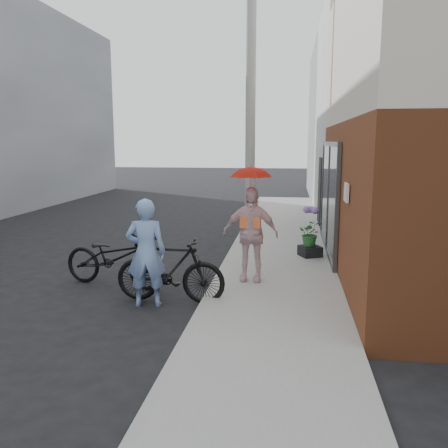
% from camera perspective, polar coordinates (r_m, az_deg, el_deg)
% --- Properties ---
extents(ground, '(80.00, 80.00, 0.00)m').
position_cam_1_polar(ground, '(8.39, -8.12, -8.51)').
color(ground, black).
rests_on(ground, ground).
extents(sidewalk, '(2.20, 24.00, 0.12)m').
position_cam_1_polar(sidewalk, '(9.98, 6.84, -5.12)').
color(sidewalk, '#989993').
rests_on(sidewalk, ground).
extents(curb, '(0.12, 24.00, 0.12)m').
position_cam_1_polar(curb, '(10.07, 0.20, -4.92)').
color(curb, '#9E9E99').
rests_on(curb, ground).
extents(plaster_building, '(8.00, 6.00, 7.00)m').
position_cam_1_polar(plaster_building, '(17.39, 25.04, 11.85)').
color(plaster_building, silver).
rests_on(plaster_building, ground).
extents(east_building_far, '(8.00, 8.00, 7.00)m').
position_cam_1_polar(east_building_far, '(24.17, 20.16, 11.37)').
color(east_building_far, slate).
rests_on(east_building_far, ground).
extents(utility_pole, '(0.28, 0.28, 7.00)m').
position_cam_1_polar(utility_pole, '(13.72, 3.21, 13.50)').
color(utility_pole, '#9E9E99').
rests_on(utility_pole, ground).
extents(officer, '(0.70, 0.52, 1.76)m').
position_cam_1_polar(officer, '(7.70, -9.35, -3.43)').
color(officer, '#7B9EDC').
rests_on(officer, ground).
extents(bike_left, '(2.13, 1.11, 1.06)m').
position_cam_1_polar(bike_left, '(8.93, -13.10, -3.98)').
color(bike_left, black).
rests_on(bike_left, ground).
extents(bike_right, '(1.86, 0.59, 1.11)m').
position_cam_1_polar(bike_right, '(7.89, -6.51, -5.48)').
color(bike_right, black).
rests_on(bike_right, ground).
extents(kimono_woman, '(1.03, 0.47, 1.72)m').
position_cam_1_polar(kimono_woman, '(8.61, 3.19, -1.21)').
color(kimono_woman, silver).
rests_on(kimono_woman, sidewalk).
extents(parasol, '(0.72, 0.72, 0.63)m').
position_cam_1_polar(parasol, '(8.46, 3.27, 6.64)').
color(parasol, red).
rests_on(parasol, kimono_woman).
extents(planter, '(0.57, 0.57, 0.23)m').
position_cam_1_polar(planter, '(10.71, 10.31, -3.22)').
color(planter, black).
rests_on(planter, sidewalk).
extents(potted_plant, '(0.52, 0.45, 0.58)m').
position_cam_1_polar(potted_plant, '(10.63, 10.38, -1.11)').
color(potted_plant, '#2E7332').
rests_on(potted_plant, planter).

